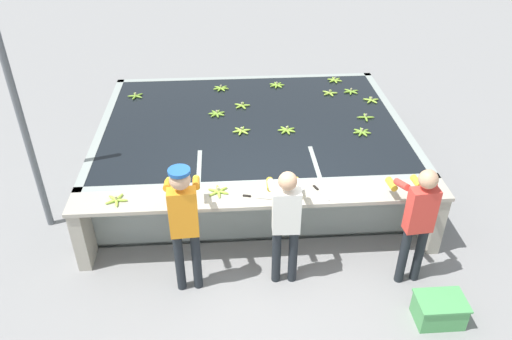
{
  "coord_description": "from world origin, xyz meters",
  "views": [
    {
      "loc": [
        -0.41,
        -4.73,
        4.54
      ],
      "look_at": [
        0.0,
        1.23,
        0.65
      ],
      "focal_mm": 35.0,
      "sensor_mm": 36.0,
      "label": 1
    }
  ],
  "objects_px": {
    "worker_1": "(286,218)",
    "banana_bunch_floating_1": "(371,100)",
    "banana_bunch_floating_3": "(366,117)",
    "knife_1": "(319,190)",
    "banana_bunch_floating_8": "(221,88)",
    "banana_bunch_floating_9": "(330,93)",
    "banana_bunch_floating_2": "(136,96)",
    "banana_bunch_ledge_1": "(218,191)",
    "banana_bunch_floating_11": "(351,91)",
    "banana_bunch_floating_7": "(287,130)",
    "banana_bunch_floating_10": "(242,106)",
    "banana_bunch_floating_4": "(241,131)",
    "crate": "(439,310)",
    "banana_bunch_floating_0": "(362,132)",
    "worker_2": "(418,216)",
    "banana_bunch_floating_6": "(217,114)",
    "knife_0": "(253,196)",
    "banana_bunch_floating_12": "(277,85)",
    "support_post_left": "(23,124)",
    "worker_0": "(184,218)",
    "banana_bunch_ledge_0": "(116,200)"
  },
  "relations": [
    {
      "from": "banana_bunch_floating_3",
      "to": "knife_1",
      "type": "distance_m",
      "value": 2.2
    },
    {
      "from": "banana_bunch_floating_0",
      "to": "crate",
      "type": "height_order",
      "value": "banana_bunch_floating_0"
    },
    {
      "from": "banana_bunch_floating_9",
      "to": "banana_bunch_floating_7",
      "type": "bearing_deg",
      "value": -125.22
    },
    {
      "from": "knife_0",
      "to": "banana_bunch_floating_6",
      "type": "bearing_deg",
      "value": 100.66
    },
    {
      "from": "banana_bunch_floating_9",
      "to": "banana_bunch_floating_11",
      "type": "distance_m",
      "value": 0.39
    },
    {
      "from": "banana_bunch_floating_10",
      "to": "banana_bunch_floating_4",
      "type": "bearing_deg",
      "value": -93.13
    },
    {
      "from": "knife_1",
      "to": "crate",
      "type": "bearing_deg",
      "value": -47.89
    },
    {
      "from": "banana_bunch_floating_8",
      "to": "banana_bunch_floating_11",
      "type": "relative_size",
      "value": 1.0
    },
    {
      "from": "banana_bunch_floating_4",
      "to": "banana_bunch_floating_10",
      "type": "relative_size",
      "value": 1.02
    },
    {
      "from": "banana_bunch_floating_9",
      "to": "worker_0",
      "type": "bearing_deg",
      "value": -124.13
    },
    {
      "from": "crate",
      "to": "support_post_left",
      "type": "bearing_deg",
      "value": 156.93
    },
    {
      "from": "banana_bunch_floating_4",
      "to": "banana_bunch_floating_6",
      "type": "height_order",
      "value": "same"
    },
    {
      "from": "crate",
      "to": "banana_bunch_floating_4",
      "type": "bearing_deg",
      "value": 125.48
    },
    {
      "from": "worker_1",
      "to": "banana_bunch_floating_1",
      "type": "distance_m",
      "value": 3.56
    },
    {
      "from": "banana_bunch_floating_3",
      "to": "banana_bunch_ledge_1",
      "type": "distance_m",
      "value": 2.98
    },
    {
      "from": "banana_bunch_floating_8",
      "to": "banana_bunch_floating_9",
      "type": "xyz_separation_m",
      "value": [
        1.88,
        -0.33,
        0.0
      ]
    },
    {
      "from": "knife_0",
      "to": "banana_bunch_floating_8",
      "type": "bearing_deg",
      "value": 96.15
    },
    {
      "from": "banana_bunch_floating_0",
      "to": "banana_bunch_floating_6",
      "type": "bearing_deg",
      "value": 160.56
    },
    {
      "from": "banana_bunch_floating_1",
      "to": "banana_bunch_floating_6",
      "type": "distance_m",
      "value": 2.62
    },
    {
      "from": "banana_bunch_floating_6",
      "to": "knife_1",
      "type": "height_order",
      "value": "banana_bunch_floating_6"
    },
    {
      "from": "worker_1",
      "to": "banana_bunch_floating_2",
      "type": "bearing_deg",
      "value": 121.78
    },
    {
      "from": "banana_bunch_floating_3",
      "to": "support_post_left",
      "type": "height_order",
      "value": "support_post_left"
    },
    {
      "from": "banana_bunch_floating_0",
      "to": "banana_bunch_floating_4",
      "type": "bearing_deg",
      "value": 174.77
    },
    {
      "from": "worker_1",
      "to": "crate",
      "type": "distance_m",
      "value": 2.0
    },
    {
      "from": "banana_bunch_floating_12",
      "to": "banana_bunch_floating_11",
      "type": "bearing_deg",
      "value": -15.96
    },
    {
      "from": "banana_bunch_floating_7",
      "to": "knife_1",
      "type": "distance_m",
      "value": 1.6
    },
    {
      "from": "banana_bunch_floating_7",
      "to": "knife_1",
      "type": "xyz_separation_m",
      "value": [
        0.21,
        -1.58,
        -0.01
      ]
    },
    {
      "from": "banana_bunch_floating_7",
      "to": "banana_bunch_floating_8",
      "type": "bearing_deg",
      "value": 121.07
    },
    {
      "from": "worker_1",
      "to": "banana_bunch_floating_9",
      "type": "bearing_deg",
      "value": 70.93
    },
    {
      "from": "banana_bunch_floating_3",
      "to": "banana_bunch_floating_8",
      "type": "bearing_deg",
      "value": 150.43
    },
    {
      "from": "banana_bunch_floating_9",
      "to": "support_post_left",
      "type": "height_order",
      "value": "support_post_left"
    },
    {
      "from": "worker_2",
      "to": "banana_bunch_floating_0",
      "type": "relative_size",
      "value": 5.77
    },
    {
      "from": "banana_bunch_floating_10",
      "to": "knife_0",
      "type": "height_order",
      "value": "banana_bunch_floating_10"
    },
    {
      "from": "knife_0",
      "to": "crate",
      "type": "distance_m",
      "value": 2.5
    },
    {
      "from": "banana_bunch_floating_3",
      "to": "banana_bunch_ledge_1",
      "type": "height_order",
      "value": "banana_bunch_ledge_1"
    },
    {
      "from": "support_post_left",
      "to": "banana_bunch_floating_3",
      "type": "bearing_deg",
      "value": 13.66
    },
    {
      "from": "banana_bunch_floating_9",
      "to": "banana_bunch_floating_12",
      "type": "height_order",
      "value": "same"
    },
    {
      "from": "worker_1",
      "to": "banana_bunch_floating_2",
      "type": "relative_size",
      "value": 5.73
    },
    {
      "from": "worker_0",
      "to": "knife_1",
      "type": "distance_m",
      "value": 1.74
    },
    {
      "from": "knife_0",
      "to": "banana_bunch_floating_1",
      "type": "bearing_deg",
      "value": 50.13
    },
    {
      "from": "worker_2",
      "to": "banana_bunch_floating_0",
      "type": "distance_m",
      "value": 2.08
    },
    {
      "from": "banana_bunch_floating_12",
      "to": "worker_1",
      "type": "bearing_deg",
      "value": -94.39
    },
    {
      "from": "banana_bunch_floating_11",
      "to": "banana_bunch_ledge_1",
      "type": "height_order",
      "value": "banana_bunch_ledge_1"
    },
    {
      "from": "banana_bunch_floating_12",
      "to": "banana_bunch_ledge_1",
      "type": "distance_m",
      "value": 3.38
    },
    {
      "from": "banana_bunch_floating_12",
      "to": "banana_bunch_ledge_0",
      "type": "bearing_deg",
      "value": -124.79
    },
    {
      "from": "banana_bunch_floating_3",
      "to": "banana_bunch_ledge_1",
      "type": "relative_size",
      "value": 1.0
    },
    {
      "from": "banana_bunch_floating_7",
      "to": "banana_bunch_floating_10",
      "type": "bearing_deg",
      "value": 125.58
    },
    {
      "from": "banana_bunch_floating_11",
      "to": "banana_bunch_floating_12",
      "type": "bearing_deg",
      "value": 164.04
    },
    {
      "from": "banana_bunch_floating_6",
      "to": "crate",
      "type": "relative_size",
      "value": 0.51
    },
    {
      "from": "banana_bunch_floating_2",
      "to": "banana_bunch_floating_9",
      "type": "bearing_deg",
      "value": -1.88
    }
  ]
}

